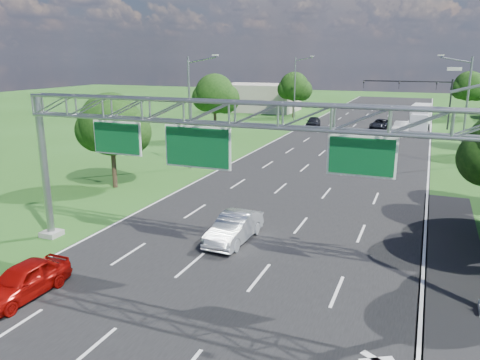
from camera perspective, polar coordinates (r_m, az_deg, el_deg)
The scene contains 20 objects.
ground at distance 39.42m, azimuth 8.97°, elevation -0.02°, with size 220.00×220.00×0.00m, color #244C16.
road at distance 39.42m, azimuth 8.97°, elevation -0.02°, with size 18.00×180.00×0.02m, color black.
road_flare at distance 23.49m, azimuth 24.72°, elevation -11.68°, with size 3.00×30.00×0.02m, color black.
sign_gantry at distance 21.06m, azimuth -0.78°, elevation 6.48°, with size 23.50×1.00×9.56m.
traffic_signal at distance 72.38m, azimuth 21.55°, elevation 9.96°, with size 12.21×0.24×7.00m.
streetlight_l_near at distance 42.33m, azimuth -5.95°, elevation 8.77°, with size 2.97×0.22×10.16m.
streetlight_l_far at distance 74.98m, azimuth 6.85°, elevation 11.30°, with size 2.97×0.22×10.16m.
streetlight_r_mid at distance 47.51m, azimuth 25.66°, elevation 8.06°, with size 2.97×0.22×10.16m.
tree_verge_la at distance 37.16m, azimuth -15.30°, elevation 6.23°, with size 5.76×4.80×7.40m.
tree_verge_lb at distance 57.81m, azimuth -3.01°, elevation 10.24°, with size 5.76×4.80×8.06m.
tree_verge_lc at distance 80.30m, azimuth 6.67°, elevation 11.10°, with size 5.76×4.80×7.62m.
tree_verge_re at distance 85.58m, azimuth 26.18°, elevation 10.08°, with size 5.76×4.80×7.84m.
building_left at distance 90.78m, azimuth 2.38°, elevation 10.02°, with size 14.00×10.00×5.00m, color #AAA08E.
red_coupe at distance 22.27m, azimuth -24.93°, elevation -11.06°, with size 1.75×4.35×1.48m, color #960A06.
silver_sedan at distance 25.97m, azimuth -0.70°, elevation -5.85°, with size 1.66×4.76×1.57m, color #B8BEC5.
car_queue_a at distance 59.62m, azimuth 13.12°, elevation 5.38°, with size 1.78×4.37×1.27m, color silver.
car_queue_b at distance 70.11m, azimuth 16.73°, elevation 6.54°, with size 2.28×4.95×1.38m, color black.
car_queue_c at distance 69.83m, azimuth 8.92°, elevation 7.01°, with size 1.78×4.42×1.50m, color black.
car_queue_d at distance 67.09m, azimuth 19.00°, elevation 6.10°, with size 1.64×4.71×1.55m, color silver.
box_truck at distance 73.71m, azimuth 21.14°, elevation 7.21°, with size 2.90×8.60×3.20m.
Camera 1 is at (8.39, -7.22, 9.91)m, focal length 35.00 mm.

